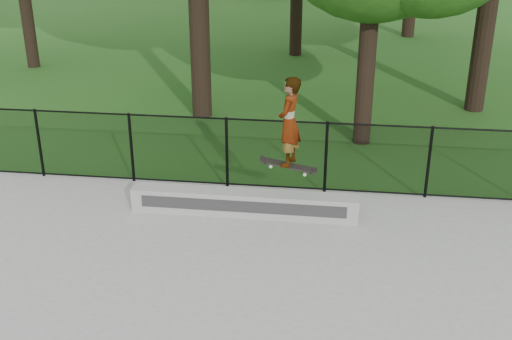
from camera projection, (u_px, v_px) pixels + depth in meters
The scene contains 3 objects.
grind_ledge at pixel (244, 203), 12.03m from camera, with size 4.26×0.40×0.46m, color #ACACA7.
skater_airborne at pixel (289, 124), 10.98m from camera, with size 0.83×0.64×1.74m.
chainlink_fence at pixel (227, 152), 12.98m from camera, with size 16.06×0.06×1.50m.
Camera 1 is at (2.16, -5.97, 5.66)m, focal length 45.00 mm.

